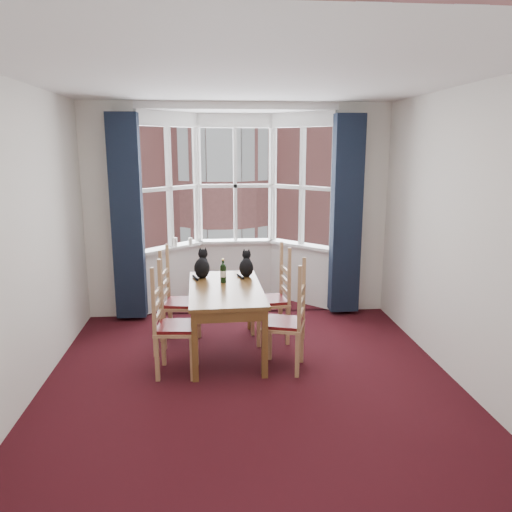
{
  "coord_description": "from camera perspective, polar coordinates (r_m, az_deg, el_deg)",
  "views": [
    {
      "loc": [
        -0.34,
        -4.34,
        2.24
      ],
      "look_at": [
        0.13,
        1.05,
        1.05
      ],
      "focal_mm": 35.0,
      "sensor_mm": 36.0,
      "label": 1
    }
  ],
  "objects": [
    {
      "name": "curtain_right",
      "position": [
        6.71,
        10.27,
        4.59
      ],
      "size": [
        0.38,
        0.22,
        2.6
      ],
      "primitive_type": "cube",
      "color": "#151E31",
      "rests_on": "floor"
    },
    {
      "name": "wine_bottle",
      "position": [
        5.6,
        -3.77,
        -1.86
      ],
      "size": [
        0.07,
        0.07,
        0.27
      ],
      "color": "black",
      "rests_on": "dining_table"
    },
    {
      "name": "cat_right",
      "position": [
        5.85,
        -1.12,
        -1.15
      ],
      "size": [
        0.19,
        0.25,
        0.32
      ],
      "color": "black",
      "rests_on": "dining_table"
    },
    {
      "name": "candle_short",
      "position": [
        7.1,
        -7.5,
        1.63
      ],
      "size": [
        0.06,
        0.06,
        0.11
      ],
      "primitive_type": "cylinder",
      "color": "white",
      "rests_on": "bay_window"
    },
    {
      "name": "chair_left_near",
      "position": [
        5.08,
        -10.1,
        -8.16
      ],
      "size": [
        0.43,
        0.45,
        0.92
      ],
      "color": "#AE8154",
      "rests_on": "floor"
    },
    {
      "name": "bay_window",
      "position": [
        7.15,
        -2.28,
        5.66
      ],
      "size": [
        2.76,
        0.94,
        2.8
      ],
      "color": "white",
      "rests_on": "floor"
    },
    {
      "name": "floor",
      "position": [
        4.9,
        -0.5,
        -14.83
      ],
      "size": [
        4.5,
        4.5,
        0.0
      ],
      "primitive_type": "plane",
      "color": "black",
      "rests_on": "ground"
    },
    {
      "name": "wall_left",
      "position": [
        4.72,
        -25.52,
        0.92
      ],
      "size": [
        0.0,
        4.5,
        4.5
      ],
      "primitive_type": "plane",
      "rotation": [
        1.57,
        0.0,
        1.57
      ],
      "color": "silver",
      "rests_on": "floor"
    },
    {
      "name": "tenement_building",
      "position": [
        18.36,
        -4.04,
        10.4
      ],
      "size": [
        18.4,
        7.8,
        15.2
      ],
      "color": "#A05852",
      "rests_on": "street"
    },
    {
      "name": "dining_table",
      "position": [
        5.45,
        -3.5,
        -4.48
      ],
      "size": [
        0.82,
        1.48,
        0.75
      ],
      "color": "brown",
      "rests_on": "floor"
    },
    {
      "name": "wall_near",
      "position": [
        2.28,
        3.99,
        -9.33
      ],
      "size": [
        4.0,
        0.0,
        4.0
      ],
      "primitive_type": "plane",
      "rotation": [
        -1.57,
        0.0,
        0.0
      ],
      "color": "silver",
      "rests_on": "floor"
    },
    {
      "name": "chair_left_far",
      "position": [
        5.82,
        -9.41,
        -5.46
      ],
      "size": [
        0.45,
        0.47,
        0.92
      ],
      "color": "#AE8154",
      "rests_on": "floor"
    },
    {
      "name": "ceiling",
      "position": [
        4.39,
        -0.57,
        19.73
      ],
      "size": [
        4.5,
        4.5,
        0.0
      ],
      "primitive_type": "plane",
      "rotation": [
        3.14,
        0.0,
        0.0
      ],
      "color": "white",
      "rests_on": "floor"
    },
    {
      "name": "chair_right_far",
      "position": [
        5.86,
        2.47,
        -5.17
      ],
      "size": [
        0.44,
        0.46,
        0.92
      ],
      "color": "#AE8154",
      "rests_on": "floor"
    },
    {
      "name": "wall_back_pier_left",
      "position": [
        6.77,
        -16.2,
        4.79
      ],
      "size": [
        0.7,
        0.12,
        2.8
      ],
      "primitive_type": "cube",
      "color": "silver",
      "rests_on": "floor"
    },
    {
      "name": "candle_tall",
      "position": [
        7.08,
        -9.23,
        1.59
      ],
      "size": [
        0.06,
        0.06,
        0.12
      ],
      "primitive_type": "cylinder",
      "color": "white",
      "rests_on": "bay_window"
    },
    {
      "name": "cat_left",
      "position": [
        5.83,
        -6.18,
        -1.17
      ],
      "size": [
        0.22,
        0.28,
        0.35
      ],
      "color": "black",
      "rests_on": "dining_table"
    },
    {
      "name": "wall_back_pier_right",
      "position": [
        6.93,
        11.74,
        5.2
      ],
      "size": [
        0.7,
        0.12,
        2.8
      ],
      "primitive_type": "cube",
      "color": "silver",
      "rests_on": "floor"
    },
    {
      "name": "chair_right_near",
      "position": [
        5.1,
        4.17,
        -7.9
      ],
      "size": [
        0.5,
        0.52,
        0.92
      ],
      "color": "#AE8154",
      "rests_on": "floor"
    },
    {
      "name": "wall_right",
      "position": [
        5.0,
        22.97,
        1.74
      ],
      "size": [
        0.0,
        4.5,
        4.5
      ],
      "primitive_type": "plane",
      "rotation": [
        1.57,
        0.0,
        -1.57
      ],
      "color": "silver",
      "rests_on": "floor"
    },
    {
      "name": "street",
      "position": [
        37.51,
        -4.39,
        -0.29
      ],
      "size": [
        80.0,
        80.0,
        0.0
      ],
      "primitive_type": "plane",
      "color": "#333335",
      "rests_on": "ground"
    },
    {
      "name": "curtain_left",
      "position": [
        6.56,
        -14.5,
        4.22
      ],
      "size": [
        0.38,
        0.22,
        2.6
      ],
      "primitive_type": "cube",
      "color": "#151E31",
      "rests_on": "floor"
    }
  ]
}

